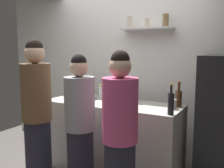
{
  "coord_description": "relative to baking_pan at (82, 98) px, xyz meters",
  "views": [
    {
      "loc": [
        1.72,
        -2.43,
        1.64
      ],
      "look_at": [
        0.09,
        0.52,
        1.18
      ],
      "focal_mm": 41.66,
      "sensor_mm": 36.0,
      "label": 1
    }
  ],
  "objects": [
    {
      "name": "back_wall_assembly",
      "position": [
        0.37,
        0.75,
        0.35
      ],
      "size": [
        4.8,
        0.32,
        2.6
      ],
      "color": "white",
      "rests_on": "ground"
    },
    {
      "name": "person_brown_jacket",
      "position": [
        -0.07,
        -0.8,
        -0.08
      ],
      "size": [
        0.34,
        0.34,
        1.75
      ],
      "rotation": [
        0.0,
        0.0,
        5.37
      ],
      "color": "#262633",
      "rests_on": "ground"
    },
    {
      "name": "wine_bottle_pale_glass",
      "position": [
        0.68,
        0.18,
        0.09
      ],
      "size": [
        0.07,
        0.07,
        0.31
      ],
      "color": "#B2BFB2",
      "rests_on": "counter"
    },
    {
      "name": "counter",
      "position": [
        0.46,
        0.02,
        -0.49
      ],
      "size": [
        1.82,
        0.67,
        0.93
      ],
      "primitive_type": "cube",
      "color": "#B7B2A8",
      "rests_on": "ground"
    },
    {
      "name": "person_pink_top",
      "position": [
        1.01,
        -0.81,
        -0.15
      ],
      "size": [
        0.34,
        0.34,
        1.63
      ],
      "rotation": [
        0.0,
        0.0,
        6.22
      ],
      "color": "#262633",
      "rests_on": "ground"
    },
    {
      "name": "baking_pan",
      "position": [
        0.0,
        0.0,
        0.0
      ],
      "size": [
        0.34,
        0.24,
        0.05
      ],
      "primitive_type": "cube",
      "color": "gray",
      "rests_on": "counter"
    },
    {
      "name": "person_grey_hoodie",
      "position": [
        0.42,
        -0.64,
        -0.18
      ],
      "size": [
        0.34,
        0.34,
        1.58
      ],
      "rotation": [
        0.0,
        0.0,
        1.83
      ],
      "color": "#262633",
      "rests_on": "ground"
    },
    {
      "name": "wine_bottle_amber_glass",
      "position": [
        1.29,
        0.21,
        0.09
      ],
      "size": [
        0.08,
        0.08,
        0.31
      ],
      "color": "#472814",
      "rests_on": "counter"
    },
    {
      "name": "water_bottle_plastic",
      "position": [
        0.18,
        0.2,
        0.06
      ],
      "size": [
        0.08,
        0.08,
        0.2
      ],
      "color": "silver",
      "rests_on": "counter"
    },
    {
      "name": "utensil_holder",
      "position": [
        1.25,
        0.07,
        0.03
      ],
      "size": [
        0.1,
        0.1,
        0.22
      ],
      "color": "#B2B2B7",
      "rests_on": "counter"
    },
    {
      "name": "wine_bottle_dark_glass",
      "position": [
        1.32,
        -0.22,
        0.11
      ],
      "size": [
        0.07,
        0.07,
        0.34
      ],
      "color": "black",
      "rests_on": "counter"
    }
  ]
}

